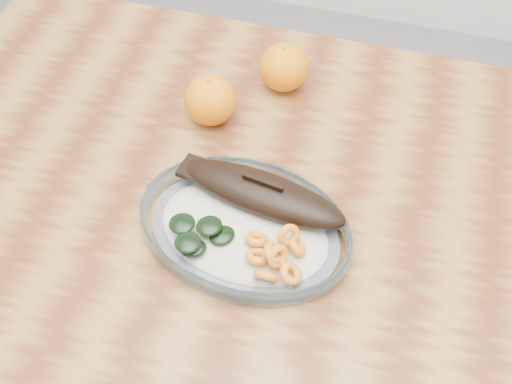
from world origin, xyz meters
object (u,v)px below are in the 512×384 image
dining_table (268,245)px  orange_left (210,100)px  plated_meal (245,225)px  orange_right (284,67)px

dining_table → orange_left: 0.24m
dining_table → plated_meal: plated_meal is taller
orange_left → orange_right: bearing=48.9°
dining_table → orange_right: bearing=99.5°
dining_table → orange_left: size_ratio=14.69×
plated_meal → orange_left: (-0.11, 0.20, 0.02)m
orange_right → dining_table: bearing=-80.5°
orange_left → dining_table: bearing=-47.6°
orange_left → orange_right: 0.14m
plated_meal → orange_right: bearing=102.1°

